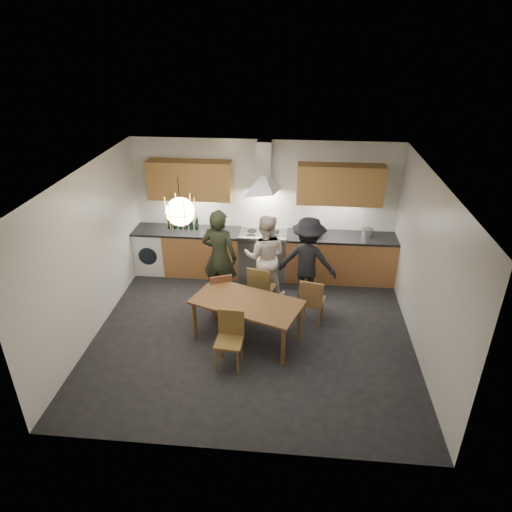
# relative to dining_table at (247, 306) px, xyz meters

# --- Properties ---
(ground) EXTENTS (5.00, 5.00, 0.00)m
(ground) POSITION_rel_dining_table_xyz_m (0.08, 0.12, -0.61)
(ground) COLOR black
(ground) RESTS_ON ground
(room_shell) EXTENTS (5.02, 4.52, 2.61)m
(room_shell) POSITION_rel_dining_table_xyz_m (0.08, 0.12, 1.10)
(room_shell) COLOR white
(room_shell) RESTS_ON ground
(counter_run) EXTENTS (5.00, 0.62, 0.90)m
(counter_run) POSITION_rel_dining_table_xyz_m (0.10, 2.07, -0.16)
(counter_run) COLOR #BF8049
(counter_run) RESTS_ON ground
(range_stove) EXTENTS (0.90, 0.60, 0.92)m
(range_stove) POSITION_rel_dining_table_xyz_m (0.08, 2.07, -0.17)
(range_stove) COLOR silver
(range_stove) RESTS_ON ground
(wall_fixtures) EXTENTS (4.30, 0.54, 1.10)m
(wall_fixtures) POSITION_rel_dining_table_xyz_m (0.08, 2.19, 1.26)
(wall_fixtures) COLOR tan
(wall_fixtures) RESTS_ON ground
(pendant_lamp) EXTENTS (0.43, 0.43, 0.70)m
(pendant_lamp) POSITION_rel_dining_table_xyz_m (-0.92, 0.02, 1.49)
(pendant_lamp) COLOR black
(pendant_lamp) RESTS_ON ground
(dining_table) EXTENTS (1.81, 1.33, 0.69)m
(dining_table) POSITION_rel_dining_table_xyz_m (0.00, 0.00, 0.00)
(dining_table) COLOR brown
(dining_table) RESTS_ON ground
(chair_back_left) EXTENTS (0.47, 0.47, 0.81)m
(chair_back_left) POSITION_rel_dining_table_xyz_m (-0.51, 0.60, -0.15)
(chair_back_left) COLOR brown
(chair_back_left) RESTS_ON ground
(chair_back_mid) EXTENTS (0.49, 0.49, 0.88)m
(chair_back_mid) POSITION_rel_dining_table_xyz_m (0.14, 0.75, -0.10)
(chair_back_mid) COLOR brown
(chair_back_mid) RESTS_ON ground
(chair_back_right) EXTENTS (0.45, 0.45, 0.85)m
(chair_back_right) POSITION_rel_dining_table_xyz_m (0.99, 0.48, -0.13)
(chair_back_right) COLOR brown
(chair_back_right) RESTS_ON ground
(chair_front) EXTENTS (0.40, 0.40, 0.84)m
(chair_front) POSITION_rel_dining_table_xyz_m (-0.18, -0.57, -0.13)
(chair_front) COLOR brown
(chair_front) RESTS_ON ground
(person_left) EXTENTS (0.71, 0.55, 1.73)m
(person_left) POSITION_rel_dining_table_xyz_m (-0.59, 1.08, 0.25)
(person_left) COLOR black
(person_left) RESTS_ON ground
(person_mid) EXTENTS (0.78, 0.62, 1.56)m
(person_mid) POSITION_rel_dining_table_xyz_m (0.18, 1.32, 0.17)
(person_mid) COLOR beige
(person_mid) RESTS_ON ground
(person_right) EXTENTS (1.11, 0.77, 1.58)m
(person_right) POSITION_rel_dining_table_xyz_m (0.92, 1.24, 0.18)
(person_right) COLOR black
(person_right) RESTS_ON ground
(mixing_bowl) EXTENTS (0.31, 0.31, 0.07)m
(mixing_bowl) POSITION_rel_dining_table_xyz_m (1.06, 2.06, 0.33)
(mixing_bowl) COLOR silver
(mixing_bowl) RESTS_ON counter_run
(stock_pot) EXTENTS (0.21, 0.21, 0.14)m
(stock_pot) POSITION_rel_dining_table_xyz_m (2.02, 2.12, 0.36)
(stock_pot) COLOR silver
(stock_pot) RESTS_ON counter_run
(wine_bottles) EXTENTS (0.60, 0.07, 0.30)m
(wine_bottles) POSITION_rel_dining_table_xyz_m (-1.47, 2.13, 0.44)
(wine_bottles) COLOR black
(wine_bottles) RESTS_ON counter_run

